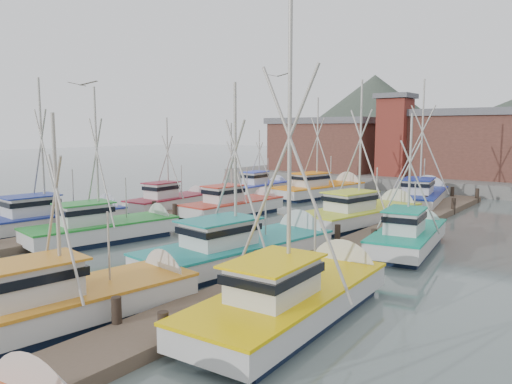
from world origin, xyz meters
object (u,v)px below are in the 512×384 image
Objects in this scene: boat_8 at (238,206)px; boat_12 at (323,189)px; boat_4 at (111,229)px; boat_1 at (83,301)px; lookout_tower at (395,134)px.

boat_8 is 0.82× the size of boat_12.
boat_1 is at bearing -30.43° from boat_4.
boat_1 is at bearing -60.13° from boat_8.
boat_12 is at bearing 99.98° from boat_4.
boat_1 is at bearing -63.82° from boat_12.
boat_4 is at bearing -80.21° from boat_12.
lookout_tower is at bearing 89.36° from boat_12.
boat_1 is at bearing -81.61° from lookout_tower.
boat_4 reaches higher than boat_8.
boat_1 reaches higher than boat_8.
boat_4 is (-8.85, 7.81, 0.01)m from boat_1.
boat_4 is 22.91m from boat_12.
boat_8 is at bearing 98.49° from boat_4.
boat_1 is 20.20m from boat_8.
boat_1 is 11.81m from boat_4.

